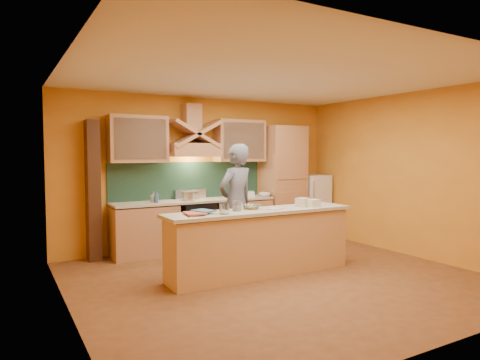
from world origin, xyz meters
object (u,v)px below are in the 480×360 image
fridge (312,205)px  mixing_bowl (251,207)px  person (236,203)px  stove (195,225)px  kitchen_scale (238,207)px

fridge → mixing_bowl: 3.15m
person → mixing_bowl: size_ratio=7.24×
fridge → person: size_ratio=0.68×
stove → kitchen_scale: 1.90m
kitchen_scale → mixing_bowl: (0.25, 0.04, -0.01)m
person → kitchen_scale: person is taller
fridge → person: 2.70m
stove → mixing_bowl: size_ratio=3.41×
fridge → kitchen_scale: fridge is taller
stove → fridge: 2.71m
stove → fridge: fridge is taller
person → stove: bearing=-93.9°
fridge → mixing_bowl: (-2.58, -1.77, 0.33)m
person → kitchen_scale: 0.82m
mixing_bowl → fridge: bearing=34.4°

